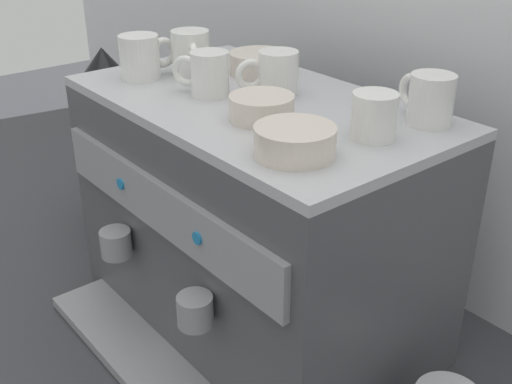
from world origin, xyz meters
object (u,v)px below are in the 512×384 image
Objects in this scene: espresso_machine at (254,219)px; ceramic_cup_5 at (208,74)px; ceramic_bowl_0 at (259,63)px; ceramic_cup_3 at (142,57)px; ceramic_bowl_1 at (262,108)px; coffee_grinder at (111,140)px; ceramic_cup_0 at (274,73)px; ceramic_cup_4 at (374,115)px; ceramic_bowl_2 at (295,142)px; ceramic_cup_1 at (192,53)px; ceramic_cup_2 at (429,99)px.

ceramic_cup_5 is (-0.07, -0.04, 0.26)m from espresso_machine.
ceramic_bowl_0 reaches higher than espresso_machine.
ceramic_bowl_0 is (0.11, 0.19, -0.02)m from ceramic_cup_3.
ceramic_bowl_0 reaches higher than ceramic_bowl_1.
coffee_grinder is (-0.31, 0.07, -0.28)m from ceramic_cup_3.
ceramic_cup_0 reaches higher than coffee_grinder.
ceramic_cup_0 is at bearing 54.48° from ceramic_cup_5.
ceramic_bowl_0 is (-0.12, 0.11, 0.25)m from espresso_machine.
ceramic_cup_4 is 0.17m from ceramic_bowl_1.
ceramic_bowl_2 is at bearing -3.20° from ceramic_cup_3.
ceramic_cup_5 is at bearing -125.52° from ceramic_cup_0.
espresso_machine is 0.26m from ceramic_bowl_1.
espresso_machine reaches higher than coffee_grinder.
ceramic_cup_3 is at bearing -116.96° from ceramic_cup_1.
espresso_machine is 5.90× the size of ceramic_bowl_0.
ceramic_cup_0 is at bearing 145.45° from ceramic_bowl_2.
espresso_machine is 6.22× the size of ceramic_cup_2.
ceramic_cup_5 is at bearing 177.80° from ceramic_bowl_1.
coffee_grinder is (-0.42, -0.12, -0.26)m from ceramic_bowl_0.
ceramic_cup_4 is 0.82m from coffee_grinder.
ceramic_cup_2 is at bearing 18.95° from ceramic_cup_0.
ceramic_cup_5 is at bearing 168.18° from ceramic_bowl_2.
ceramic_cup_1 reaches higher than ceramic_cup_4.
coffee_grinder is at bearing -169.50° from ceramic_cup_2.
ceramic_cup_5 reaches higher than ceramic_bowl_2.
ceramic_bowl_1 is at bearing 158.22° from ceramic_bowl_2.
ceramic_cup_0 is 0.27m from ceramic_bowl_2.
ceramic_bowl_2 is (-0.03, -0.24, -0.02)m from ceramic_cup_2.
ceramic_bowl_1 is at bearing -153.61° from ceramic_cup_4.
espresso_machine is 0.34m from ceramic_bowl_2.
ceramic_bowl_2 is at bearing -25.59° from espresso_machine.
ceramic_cup_1 is 0.45m from coffee_grinder.
ceramic_bowl_2 is at bearing -99.26° from ceramic_cup_4.
ceramic_cup_3 reaches higher than ceramic_bowl_2.
ceramic_cup_0 is at bearing -161.05° from ceramic_cup_2.
coffee_grinder is (-0.77, -0.04, -0.27)m from ceramic_cup_4.
ceramic_bowl_1 is (0.31, 0.03, -0.02)m from ceramic_cup_3.
ceramic_bowl_1 is at bearing -31.61° from espresso_machine.
ceramic_cup_2 is at bearing 16.79° from ceramic_cup_1.
ceramic_bowl_0 is (0.07, 0.10, -0.02)m from ceramic_cup_1.
ceramic_cup_2 reaches higher than ceramic_cup_5.
coffee_grinder is at bearing -179.01° from espresso_machine.
ceramic_cup_2 is 0.37m from ceramic_bowl_0.
espresso_machine is 0.28m from ceramic_cup_5.
ceramic_bowl_1 is (0.15, -0.01, -0.02)m from ceramic_cup_5.
espresso_machine is 0.54m from coffee_grinder.
ceramic_cup_3 is 1.14× the size of ceramic_bowl_1.
ceramic_cup_2 reaches higher than espresso_machine.
ceramic_bowl_0 and ceramic_bowl_2 have the same top height.
ceramic_bowl_1 is (0.08, -0.10, -0.02)m from ceramic_cup_0.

